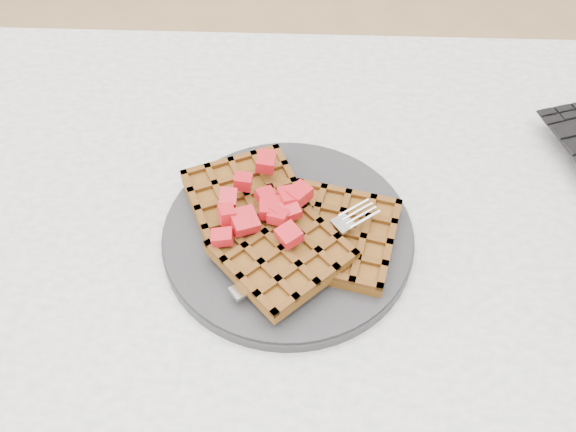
{
  "coord_description": "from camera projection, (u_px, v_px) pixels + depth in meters",
  "views": [
    {
      "loc": [
        -0.06,
        -0.36,
        1.29
      ],
      "look_at": [
        -0.07,
        0.04,
        0.79
      ],
      "focal_mm": 40.0,
      "sensor_mm": 36.0,
      "label": 1
    }
  ],
  "objects": [
    {
      "name": "waffles",
      "position": [
        288.0,
        227.0,
        0.65
      ],
      "size": [
        0.24,
        0.23,
        0.03
      ],
      "color": "brown",
      "rests_on": "plate"
    },
    {
      "name": "strawberry_pile",
      "position": [
        288.0,
        207.0,
        0.63
      ],
      "size": [
        0.15,
        0.15,
        0.02
      ],
      "primitive_type": null,
      "color": "#9D000C",
      "rests_on": "waffles"
    },
    {
      "name": "plate",
      "position": [
        288.0,
        235.0,
        0.67
      ],
      "size": [
        0.26,
        0.26,
        0.02
      ],
      "primitive_type": "cylinder",
      "color": "#252528",
      "rests_on": "table"
    },
    {
      "name": "fork",
      "position": [
        316.0,
        250.0,
        0.64
      ],
      "size": [
        0.16,
        0.13,
        0.02
      ],
      "primitive_type": null,
      "rotation": [
        0.0,
        0.0,
        -0.93
      ],
      "color": "silver",
      "rests_on": "plate"
    },
    {
      "name": "table",
      "position": [
        349.0,
        328.0,
        0.74
      ],
      "size": [
        1.2,
        0.8,
        0.75
      ],
      "color": "white",
      "rests_on": "ground"
    }
  ]
}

